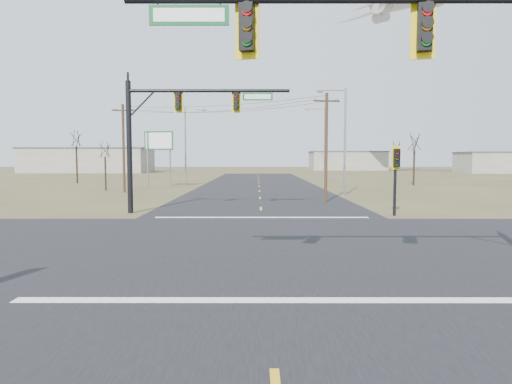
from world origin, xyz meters
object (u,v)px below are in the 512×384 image
(streetlight_c, at_px, (187,142))
(bare_tree_c, at_px, (415,141))
(mast_arm_far, at_px, (175,119))
(bare_tree_b, at_px, (76,138))
(streetlight_a, at_px, (343,136))
(mast_arm_near, at_px, (441,65))
(utility_pole_far, at_px, (124,146))
(utility_pole_near, at_px, (326,145))
(streetlight_b, at_px, (323,140))
(pedestal_signal_ne, at_px, (396,164))
(highway_sign, at_px, (159,148))
(bare_tree_d, at_px, (396,147))
(bare_tree_a, at_px, (105,149))

(streetlight_c, bearing_deg, bare_tree_c, -19.10)
(mast_arm_far, height_order, bare_tree_b, mast_arm_far)
(bare_tree_b, relative_size, bare_tree_c, 1.09)
(streetlight_a, relative_size, bare_tree_c, 1.38)
(mast_arm_near, bearing_deg, utility_pole_far, 129.22)
(utility_pole_near, height_order, bare_tree_c, utility_pole_near)
(utility_pole_far, xyz_separation_m, streetlight_b, (22.23, 19.17, 1.34))
(streetlight_a, xyz_separation_m, streetlight_b, (1.56, 22.70, 0.46))
(pedestal_signal_ne, xyz_separation_m, bare_tree_c, (11.31, 29.83, 2.43))
(highway_sign, bearing_deg, bare_tree_c, 16.13)
(utility_pole_far, relative_size, streetlight_b, 0.83)
(pedestal_signal_ne, relative_size, streetlight_b, 0.39)
(pedestal_signal_ne, bearing_deg, streetlight_c, 104.10)
(utility_pole_far, distance_m, bare_tree_b, 19.85)
(streetlight_b, relative_size, bare_tree_b, 1.37)
(streetlight_a, height_order, bare_tree_d, streetlight_a)
(mast_arm_far, distance_m, streetlight_a, 18.33)
(bare_tree_d, bearing_deg, bare_tree_b, 178.25)
(bare_tree_a, distance_m, bare_tree_d, 36.11)
(utility_pole_near, height_order, bare_tree_b, utility_pole_near)
(mast_arm_near, relative_size, streetlight_c, 1.16)
(pedestal_signal_ne, height_order, utility_pole_far, utility_pole_far)
(utility_pole_far, bearing_deg, highway_sign, 77.08)
(mast_arm_near, distance_m, bare_tree_d, 51.13)
(bare_tree_c, bearing_deg, streetlight_b, 143.24)
(streetlight_a, relative_size, streetlight_b, 0.92)
(mast_arm_far, distance_m, streetlight_c, 27.69)
(bare_tree_b, bearing_deg, streetlight_b, 4.76)
(bare_tree_a, bearing_deg, bare_tree_c, 14.02)
(utility_pole_near, relative_size, bare_tree_d, 1.38)
(mast_arm_far, distance_m, bare_tree_d, 39.43)
(mast_arm_near, distance_m, streetlight_c, 46.47)
(utility_pole_near, distance_m, streetlight_b, 29.66)
(mast_arm_near, relative_size, utility_pole_far, 1.27)
(bare_tree_a, bearing_deg, highway_sign, 47.14)
(pedestal_signal_ne, xyz_separation_m, bare_tree_a, (-23.81, 21.06, 1.32))
(streetlight_c, distance_m, bare_tree_c, 27.78)
(bare_tree_a, relative_size, bare_tree_d, 0.92)
(bare_tree_a, distance_m, bare_tree_b, 15.99)
(utility_pole_near, bearing_deg, pedestal_signal_ne, -70.59)
(utility_pole_far, bearing_deg, mast_arm_far, -64.43)
(mast_arm_far, height_order, bare_tree_a, mast_arm_far)
(mast_arm_far, height_order, pedestal_signal_ne, mast_arm_far)
(pedestal_signal_ne, xyz_separation_m, streetlight_b, (1.19, 37.38, 2.82))
(bare_tree_b, xyz_separation_m, bare_tree_c, (43.43, -4.78, -0.61))
(streetlight_b, relative_size, bare_tree_d, 1.74)
(bare_tree_d, bearing_deg, bare_tree_c, -71.71)
(utility_pole_far, xyz_separation_m, bare_tree_d, (31.19, 15.10, 0.32))
(streetlight_c, xyz_separation_m, bare_tree_a, (-7.35, -7.83, -0.96))
(utility_pole_far, xyz_separation_m, bare_tree_c, (32.35, 11.61, 0.95))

